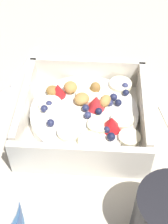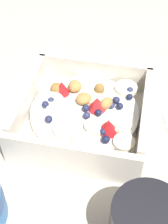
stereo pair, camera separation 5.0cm
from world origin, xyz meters
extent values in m
plane|color=beige|center=(0.00, 0.00, 0.00)|extent=(2.40, 2.40, 0.00)
cube|color=white|center=(-0.02, 0.00, 0.01)|extent=(0.19, 0.19, 0.01)
cube|color=white|center=(-0.02, -0.09, 0.03)|extent=(0.19, 0.01, 0.06)
cube|color=white|center=(-0.02, 0.10, 0.03)|extent=(0.19, 0.01, 0.06)
cube|color=white|center=(-0.11, 0.00, 0.03)|extent=(0.01, 0.17, 0.06)
cube|color=white|center=(0.07, 0.00, 0.03)|extent=(0.01, 0.17, 0.06)
cylinder|color=white|center=(-0.02, 0.00, 0.02)|extent=(0.17, 0.17, 0.02)
cylinder|color=#F7EFC6|center=(0.00, 0.05, 0.03)|extent=(0.04, 0.04, 0.01)
cylinder|color=#F7EFC6|center=(-0.08, 0.02, 0.03)|extent=(0.05, 0.05, 0.01)
cylinder|color=#F7EFC6|center=(-0.02, -0.03, 0.03)|extent=(0.04, 0.04, 0.01)
cylinder|color=#F7EFC6|center=(-0.08, -0.06, 0.03)|extent=(0.04, 0.04, 0.01)
cylinder|color=#F4EAB7|center=(-0.04, 0.03, 0.03)|extent=(0.05, 0.05, 0.01)
cylinder|color=#F7EFC6|center=(0.04, -0.01, 0.03)|extent=(0.04, 0.04, 0.01)
cylinder|color=beige|center=(-0.03, 0.06, 0.03)|extent=(0.05, 0.05, 0.01)
cylinder|color=#F7EFC6|center=(-0.09, 0.05, 0.03)|extent=(0.04, 0.04, 0.01)
cone|color=red|center=(-0.04, -0.01, 0.04)|extent=(0.03, 0.03, 0.02)
cone|color=red|center=(-0.06, 0.03, 0.04)|extent=(0.04, 0.04, 0.02)
cone|color=red|center=(0.02, -0.03, 0.04)|extent=(0.03, 0.03, 0.02)
sphere|color=#23284C|center=(0.03, 0.03, 0.03)|extent=(0.01, 0.01, 0.01)
sphere|color=navy|center=(-0.06, -0.01, 0.03)|extent=(0.01, 0.01, 0.01)
sphere|color=#23284C|center=(-0.02, 0.00, 0.03)|extent=(0.01, 0.01, 0.01)
sphere|color=#23284C|center=(-0.06, -0.03, 0.04)|extent=(0.01, 0.01, 0.01)
sphere|color=navy|center=(0.04, -0.01, 0.03)|extent=(0.01, 0.01, 0.01)
sphere|color=#191E3D|center=(-0.07, -0.02, 0.03)|extent=(0.01, 0.01, 0.01)
sphere|color=navy|center=(-0.03, 0.01, 0.03)|extent=(0.01, 0.01, 0.01)
sphere|color=#191E3D|center=(-0.04, 0.01, 0.03)|extent=(0.01, 0.01, 0.01)
sphere|color=#191E3D|center=(-0.06, 0.06, 0.04)|extent=(0.01, 0.01, 0.01)
sphere|color=#23284C|center=(0.04, 0.01, 0.04)|extent=(0.01, 0.01, 0.01)
sphere|color=navy|center=(-0.08, -0.06, 0.03)|extent=(0.01, 0.01, 0.01)
sphere|color=#23284C|center=(0.03, -0.04, 0.03)|extent=(0.01, 0.01, 0.01)
sphere|color=#191E3D|center=(-0.08, -0.04, 0.03)|extent=(0.01, 0.01, 0.01)
sphere|color=#23284C|center=(-0.06, 0.04, 0.03)|extent=(0.01, 0.01, 0.01)
ellipsoid|color=olive|center=(0.03, -0.03, 0.04)|extent=(0.03, 0.02, 0.02)
ellipsoid|color=olive|center=(-0.03, -0.04, 0.04)|extent=(0.02, 0.02, 0.02)
ellipsoid|color=tan|center=(-0.05, -0.01, 0.04)|extent=(0.03, 0.03, 0.02)
ellipsoid|color=tan|center=(0.01, -0.04, 0.04)|extent=(0.03, 0.03, 0.02)
ellipsoid|color=tan|center=(-0.01, -0.02, 0.04)|extent=(0.03, 0.03, 0.02)
ellipsoid|color=silver|center=(0.12, -0.05, 0.00)|extent=(0.04, 0.05, 0.01)
cylinder|color=silver|center=(0.11, -0.14, 0.00)|extent=(0.03, 0.12, 0.01)
camera|label=1|loc=(-0.04, 0.35, 0.39)|focal=51.87mm
camera|label=2|loc=(-0.09, 0.34, 0.39)|focal=51.87mm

